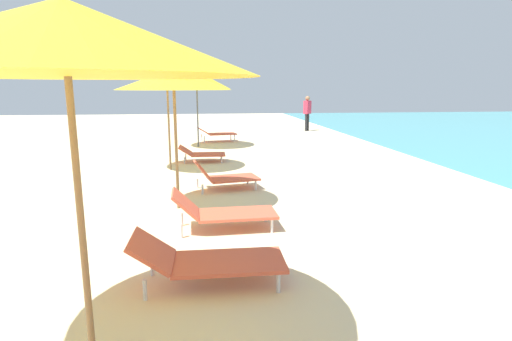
# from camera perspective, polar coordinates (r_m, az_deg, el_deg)

# --- Properties ---
(umbrella_fourth) EXTENTS (2.49, 2.49, 2.62)m
(umbrella_fourth) POSITION_cam_1_polar(r_m,az_deg,el_deg) (2.97, -25.20, 16.46)
(umbrella_fourth) COLOR olive
(umbrella_fourth) RESTS_ON ground
(lounger_fourth_shoreside) EXTENTS (1.57, 0.64, 0.55)m
(lounger_fourth_shoreside) POSITION_cam_1_polar(r_m,az_deg,el_deg) (4.31, -6.93, -12.20)
(lounger_fourth_shoreside) COLOR #D8593F
(lounger_fourth_shoreside) RESTS_ON ground
(umbrella_fifth) EXTENTS (1.84, 1.84, 2.36)m
(umbrella_fifth) POSITION_cam_1_polar(r_m,az_deg,el_deg) (6.76, -11.46, 12.35)
(umbrella_fifth) COLOR olive
(umbrella_fifth) RESTS_ON ground
(lounger_fifth_shoreside) EXTENTS (1.34, 0.87, 0.58)m
(lounger_fifth_shoreside) POSITION_cam_1_polar(r_m,az_deg,el_deg) (8.15, -4.45, -0.81)
(lounger_fifth_shoreside) COLOR #D8593F
(lounger_fifth_shoreside) RESTS_ON ground
(lounger_fifth_inland) EXTENTS (1.50, 0.66, 0.59)m
(lounger_fifth_inland) POSITION_cam_1_polar(r_m,az_deg,el_deg) (5.87, -4.77, -5.69)
(lounger_fifth_inland) COLOR #D8593F
(lounger_fifth_inland) RESTS_ON ground
(umbrella_sixth) EXTENTS (2.05, 2.05, 2.47)m
(umbrella_sixth) POSITION_cam_1_polar(r_m,az_deg,el_deg) (10.16, -12.35, 12.40)
(umbrella_sixth) COLOR olive
(umbrella_sixth) RESTS_ON ground
(lounger_sixth_shoreside) EXTENTS (1.26, 0.64, 0.45)m
(lounger_sixth_shoreside) POSITION_cam_1_polar(r_m,az_deg,el_deg) (11.26, -7.62, 2.40)
(lounger_sixth_shoreside) COLOR #D8593F
(lounger_sixth_shoreside) RESTS_ON ground
(umbrella_farthest) EXTENTS (2.27, 2.27, 2.60)m
(umbrella_farthest) POSITION_cam_1_polar(r_m,az_deg,el_deg) (14.02, -8.30, 12.41)
(umbrella_farthest) COLOR #4C4C51
(umbrella_farthest) RESTS_ON ground
(lounger_farthest_shoreside) EXTENTS (1.51, 0.90, 0.55)m
(lounger_farthest_shoreside) POSITION_cam_1_polar(r_m,az_deg,el_deg) (15.41, -5.55, 5.22)
(lounger_farthest_shoreside) COLOR #D8593F
(lounger_farthest_shoreside) RESTS_ON ground
(person_walking_near) EXTENTS (0.41, 0.41, 1.62)m
(person_walking_near) POSITION_cam_1_polar(r_m,az_deg,el_deg) (19.31, 7.18, 8.41)
(person_walking_near) COLOR #262628
(person_walking_near) RESTS_ON ground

